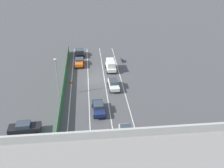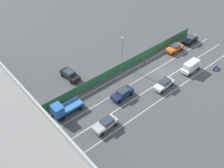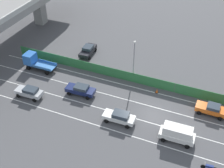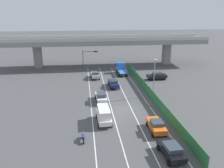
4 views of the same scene
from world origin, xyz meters
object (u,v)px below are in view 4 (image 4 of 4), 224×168
Objects in this scene: flatbed_truck_blue at (121,68)px; motorcycle at (83,137)px; car_hatchback_white at (101,97)px; parked_sedan_dark at (157,76)px; car_van_white at (104,114)px; car_sedan_silver at (95,75)px; street_lamp at (154,74)px; car_sedan_navy at (114,83)px; car_sedan_black at (171,150)px; traffic_cone at (150,104)px; traffic_light at (88,56)px; car_taxi_orange at (156,125)px.

motorcycle is at bearing -107.64° from flatbed_truck_blue.
car_hatchback_white is 0.97× the size of parked_sedan_dark.
parked_sedan_dark is at bearing 54.34° from car_van_white.
car_sedan_silver is 2.22× the size of motorcycle.
car_sedan_navy is at bearing 138.09° from street_lamp.
car_sedan_black is at bearing -69.28° from car_hatchback_white.
parked_sedan_dark is (17.40, 24.60, 0.48)m from motorcycle.
parked_sedan_dark reaches higher than car_sedan_black.
car_sedan_black is 14.27m from traffic_cone.
car_van_white is 24.62m from parked_sedan_dark.
car_sedan_navy is 0.84× the size of flatbed_truck_blue.
traffic_light reaches higher than car_sedan_black.
traffic_light reaches higher than parked_sedan_dark.
parked_sedan_dark is at bearing 54.72° from motorcycle.
car_sedan_black is 30.11m from parked_sedan_dark.
car_sedan_silver is 0.78× the size of flatbed_truck_blue.
traffic_light is at bearing 94.12° from car_hatchback_white.
car_sedan_black is at bearing -77.97° from car_sedan_silver.
car_sedan_black is 0.61× the size of street_lamp.
traffic_cone is at bearing -69.04° from traffic_light.
car_taxi_orange is 0.79× the size of flatbed_truck_blue.
car_sedan_navy is 0.86× the size of traffic_light.
flatbed_truck_blue reaches higher than car_hatchback_white.
street_lamp is at bearing -41.91° from car_sedan_navy.
car_taxi_orange is at bearing -75.26° from car_sedan_silver.
traffic_cone is at bearing -65.35° from car_sedan_navy.
parked_sedan_dark is (7.60, 29.14, 0.03)m from car_sedan_black.
street_lamp is (6.84, -6.14, 3.45)m from car_sedan_navy.
parked_sedan_dark reaches higher than motorcycle.
motorcycle is (-3.29, -12.69, -0.47)m from car_hatchback_white.
car_sedan_silver is at bearing 169.02° from parked_sedan_dark.
traffic_light is at bearing 110.96° from traffic_cone.
car_van_white reaches higher than motorcycle.
motorcycle is at bearing 155.15° from car_sedan_black.
car_taxi_orange is (6.84, -3.42, -0.39)m from car_van_white.
car_sedan_black is at bearing -90.93° from car_taxi_orange.
car_sedan_silver is (-0.06, 22.79, -0.37)m from car_van_white.
motorcycle is 0.42× the size of parked_sedan_dark.
car_sedan_silver is at bearing 91.13° from car_hatchback_white.
street_lamp is at bearing 9.01° from car_hatchback_white.
car_hatchback_white is 10.79m from street_lamp.
car_sedan_black is 18.41m from car_hatchback_white.
car_sedan_navy is 11.21m from flatbed_truck_blue.
street_lamp is (13.39, 14.29, 3.89)m from motorcycle.
car_van_white is 22.80m from car_sedan_silver.
traffic_light reaches higher than car_sedan_navy.
car_taxi_orange is 0.93× the size of parked_sedan_dark.
car_sedan_silver is 19.72m from traffic_cone.
car_sedan_navy is 11.63m from parked_sedan_dark.
car_sedan_navy is 1.01× the size of car_van_white.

